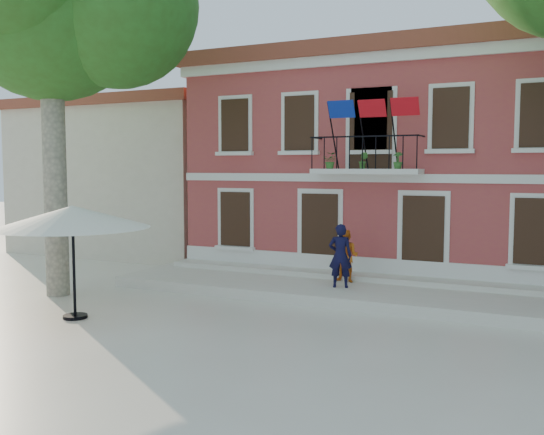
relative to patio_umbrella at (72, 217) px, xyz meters
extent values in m
plane|color=beige|center=(3.31, 0.77, -2.44)|extent=(90.00, 90.00, 0.00)
cube|color=#AB453D|center=(5.31, 10.77, 1.06)|extent=(13.00, 8.00, 7.00)
cube|color=brown|center=(5.31, 10.77, 4.81)|extent=(13.50, 8.50, 0.50)
cube|color=silver|center=(5.31, 6.82, 4.41)|extent=(13.30, 0.35, 0.35)
cube|color=silver|center=(5.31, 6.32, 1.06)|extent=(3.20, 0.90, 0.15)
cube|color=black|center=(5.31, 5.92, 2.06)|extent=(3.20, 0.04, 0.04)
cube|color=navy|center=(4.41, 5.57, 2.81)|extent=(0.76, 0.27, 0.47)
cube|color=red|center=(5.31, 5.57, 2.81)|extent=(0.76, 0.29, 0.47)
cube|color=red|center=(6.21, 5.57, 2.81)|extent=(0.76, 0.27, 0.47)
imported|color=#26591E|center=(4.31, 6.02, 1.37)|extent=(0.43, 0.37, 0.48)
imported|color=#26591E|center=(5.31, 6.02, 1.37)|extent=(0.26, 0.21, 0.48)
imported|color=#26591E|center=(6.31, 6.02, 1.37)|extent=(0.27, 0.27, 0.48)
cube|color=beige|center=(-6.19, 11.77, 0.56)|extent=(9.00, 9.00, 6.00)
cube|color=brown|center=(-6.19, 11.77, 3.76)|extent=(9.40, 9.40, 0.40)
cube|color=silver|center=(5.31, 5.17, -2.29)|extent=(14.00, 3.40, 0.30)
cylinder|color=#A59E84|center=(-2.34, 1.82, 1.09)|extent=(0.64, 0.64, 7.07)
cylinder|color=black|center=(0.00, 0.00, -2.40)|extent=(0.58, 0.58, 0.08)
cylinder|color=black|center=(0.00, 0.00, -1.24)|extent=(0.07, 0.07, 2.40)
cone|color=white|center=(0.00, 0.00, 0.01)|extent=(3.65, 3.65, 0.53)
imported|color=black|center=(5.03, 4.87, -1.26)|extent=(0.73, 0.58, 1.77)
imported|color=orange|center=(4.94, 5.66, -1.38)|extent=(0.78, 0.63, 1.52)
camera|label=1|loc=(10.41, -10.91, 1.20)|focal=40.00mm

